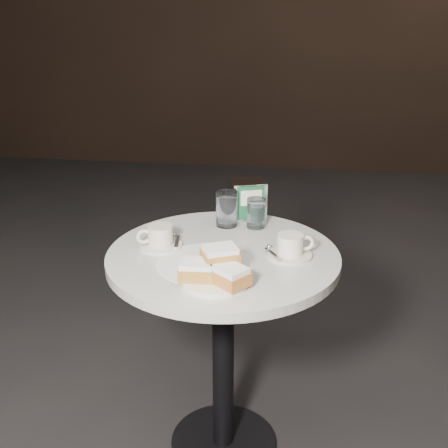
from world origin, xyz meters
TOP-DOWN VIEW (x-y plane):
  - ground at (0.00, 0.00)m, footprint 7.00×7.00m
  - cafe_table at (0.00, 0.00)m, footprint 0.70×0.70m
  - sugar_spill at (-0.04, -0.08)m, footprint 0.34×0.34m
  - beignet_plate at (0.01, -0.19)m, footprint 0.23×0.23m
  - coffee_cup_left at (-0.20, 0.02)m, footprint 0.17×0.17m
  - coffee_cup_right at (0.20, 0.00)m, footprint 0.17×0.17m
  - water_glass_left at (-0.02, 0.22)m, footprint 0.08×0.08m
  - water_glass_right at (0.08, 0.22)m, footprint 0.08×0.08m
  - napkin_dispenser at (0.04, 0.30)m, footprint 0.14×0.12m

SIDE VIEW (x-z plane):
  - ground at x=0.00m, z-range 0.00..0.00m
  - cafe_table at x=0.00m, z-range 0.17..0.92m
  - sugar_spill at x=-0.04m, z-range 0.74..0.75m
  - coffee_cup_left at x=-0.20m, z-range 0.74..0.81m
  - coffee_cup_right at x=0.20m, z-range 0.74..0.81m
  - beignet_plate at x=0.01m, z-range 0.73..0.82m
  - water_glass_right at x=0.08m, z-range 0.74..0.84m
  - water_glass_left at x=-0.02m, z-range 0.74..0.86m
  - napkin_dispenser at x=0.04m, z-range 0.75..0.88m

